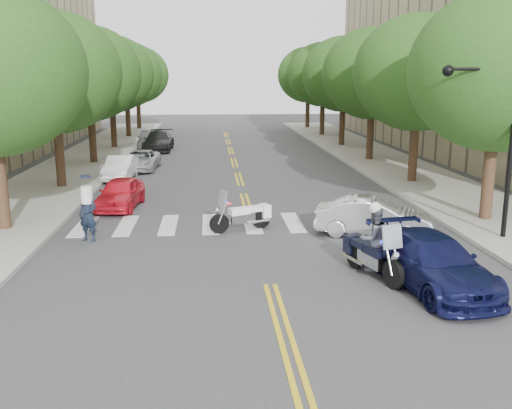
{
  "coord_description": "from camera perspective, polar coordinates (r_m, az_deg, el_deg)",
  "views": [
    {
      "loc": [
        -1.52,
        -14.13,
        5.37
      ],
      "look_at": [
        -0.06,
        3.92,
        1.3
      ],
      "focal_mm": 40.0,
      "sensor_mm": 36.0,
      "label": 1
    }
  ],
  "objects": [
    {
      "name": "parked_car_c",
      "position": [
        34.22,
        -11.45,
        4.36
      ],
      "size": [
        2.13,
        4.25,
        1.15
      ],
      "primitive_type": "imported",
      "rotation": [
        0.0,
        0.0,
        -0.05
      ],
      "color": "#979B9E",
      "rests_on": "ground"
    },
    {
      "name": "tree_r_1",
      "position": [
        29.97,
        15.91,
        12.55
      ],
      "size": [
        6.4,
        6.4,
        8.45
      ],
      "color": "#382316",
      "rests_on": "ground"
    },
    {
      "name": "tree_r_0",
      "position": [
        22.62,
        23.06,
        12.15
      ],
      "size": [
        6.4,
        6.4,
        8.45
      ],
      "color": "#382316",
      "rests_on": "ground"
    },
    {
      "name": "convertible",
      "position": [
        20.01,
        11.65,
        -1.24
      ],
      "size": [
        4.18,
        2.58,
        1.3
      ],
      "primitive_type": "imported",
      "rotation": [
        0.0,
        0.0,
        1.24
      ],
      "color": "silver",
      "rests_on": "ground"
    },
    {
      "name": "parked_car_e",
      "position": [
        45.26,
        -10.73,
        6.5
      ],
      "size": [
        1.85,
        4.1,
        1.37
      ],
      "primitive_type": "imported",
      "rotation": [
        0.0,
        0.0,
        0.06
      ],
      "color": "gray",
      "rests_on": "ground"
    },
    {
      "name": "tree_r_3",
      "position": [
        45.32,
        8.76,
        12.75
      ],
      "size": [
        6.4,
        6.4,
        8.45
      ],
      "color": "#382316",
      "rests_on": "ground"
    },
    {
      "name": "tree_l_3",
      "position": [
        44.73,
        -14.34,
        12.52
      ],
      "size": [
        6.4,
        6.4,
        8.45
      ],
      "color": "#382316",
      "rests_on": "ground"
    },
    {
      "name": "tree_l_2",
      "position": [
        36.86,
        -16.41,
        12.45
      ],
      "size": [
        6.4,
        6.4,
        8.45
      ],
      "color": "#382316",
      "rests_on": "ground"
    },
    {
      "name": "sedan_blue",
      "position": [
        15.49,
        17.15,
        -5.53
      ],
      "size": [
        2.63,
        4.96,
        1.37
      ],
      "primitive_type": "imported",
      "rotation": [
        0.0,
        0.0,
        0.16
      ],
      "color": "#0D1039",
      "rests_on": "ground"
    },
    {
      "name": "parked_car_a",
      "position": [
        24.39,
        -13.4,
        1.13
      ],
      "size": [
        1.88,
        3.87,
        1.27
      ],
      "primitive_type": "imported",
      "rotation": [
        0.0,
        0.0,
        -0.1
      ],
      "color": "red",
      "rests_on": "ground"
    },
    {
      "name": "sidewalk_right",
      "position": [
        38.14,
        12.25,
        4.4
      ],
      "size": [
        5.0,
        60.0,
        0.15
      ],
      "primitive_type": "cube",
      "color": "#9E9991",
      "rests_on": "ground"
    },
    {
      "name": "traffic_signal_pole",
      "position": [
        19.97,
        23.12,
        6.92
      ],
      "size": [
        2.82,
        0.42,
        6.0
      ],
      "color": "black",
      "rests_on": "ground"
    },
    {
      "name": "tree_r_2",
      "position": [
        37.58,
        11.6,
        12.69
      ],
      "size": [
        6.4,
        6.4,
        8.45
      ],
      "color": "#382316",
      "rests_on": "ground"
    },
    {
      "name": "tree_l_1",
      "position": [
        29.06,
        -19.6,
        12.32
      ],
      "size": [
        6.4,
        6.4,
        8.45
      ],
      "color": "#382316",
      "rests_on": "ground"
    },
    {
      "name": "tree_l_5",
      "position": [
        60.57,
        -11.81,
        12.58
      ],
      "size": [
        6.4,
        6.4,
        8.45
      ],
      "color": "#382316",
      "rests_on": "ground"
    },
    {
      "name": "tree_l_4",
      "position": [
        52.64,
        -12.88,
        12.56
      ],
      "size": [
        6.4,
        6.4,
        8.45
      ],
      "color": "#382316",
      "rests_on": "ground"
    },
    {
      "name": "parked_car_b",
      "position": [
        31.31,
        -13.38,
        3.61
      ],
      "size": [
        1.52,
        3.87,
        1.26
      ],
      "primitive_type": "imported",
      "rotation": [
        0.0,
        0.0,
        -0.05
      ],
      "color": "white",
      "rests_on": "ground"
    },
    {
      "name": "motorcycle_police",
      "position": [
        15.84,
        11.56,
        -3.85
      ],
      "size": [
        1.13,
        2.52,
        2.11
      ],
      "rotation": [
        0.0,
        0.0,
        3.45
      ],
      "color": "black",
      "rests_on": "ground"
    },
    {
      "name": "tree_r_5",
      "position": [
        61.01,
        5.25,
        12.79
      ],
      "size": [
        6.4,
        6.4,
        8.45
      ],
      "color": "#382316",
      "rests_on": "ground"
    },
    {
      "name": "tree_r_4",
      "position": [
        53.14,
        6.74,
        12.78
      ],
      "size": [
        6.4,
        6.4,
        8.45
      ],
      "color": "#382316",
      "rests_on": "ground"
    },
    {
      "name": "parked_car_d",
      "position": [
        43.05,
        -9.72,
        6.29
      ],
      "size": [
        2.13,
        5.02,
        1.44
      ],
      "primitive_type": "imported",
      "rotation": [
        0.0,
        0.0,
        -0.02
      ],
      "color": "black",
      "rests_on": "ground"
    },
    {
      "name": "ground",
      "position": [
        15.2,
        1.42,
        -8.04
      ],
      "size": [
        140.0,
        140.0,
        0.0
      ],
      "primitive_type": "plane",
      "color": "#38383A",
      "rests_on": "ground"
    },
    {
      "name": "officer_standing",
      "position": [
        19.67,
        -16.45,
        -1.01
      ],
      "size": [
        0.77,
        0.64,
        1.79
      ],
      "primitive_type": "imported",
      "rotation": [
        0.0,
        0.0,
        -0.38
      ],
      "color": "black",
      "rests_on": "ground"
    },
    {
      "name": "sidewalk_left",
      "position": [
        37.38,
        -16.94,
        3.97
      ],
      "size": [
        5.0,
        60.0,
        0.15
      ],
      "primitive_type": "cube",
      "color": "#9E9991",
      "rests_on": "ground"
    },
    {
      "name": "motorcycle_parked",
      "position": [
        20.33,
        -1.03,
        -1.11
      ],
      "size": [
        2.24,
        1.19,
        1.52
      ],
      "rotation": [
        0.0,
        0.0,
        1.97
      ],
      "color": "black",
      "rests_on": "ground"
    }
  ]
}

